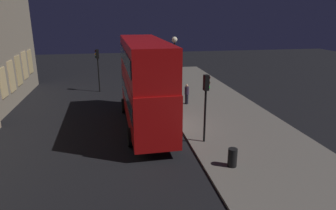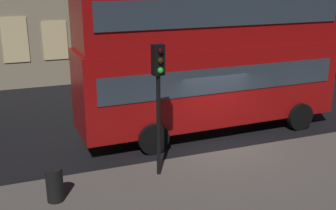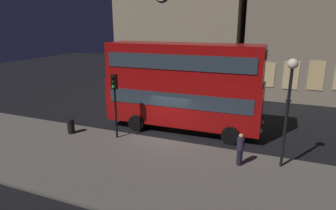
% 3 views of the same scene
% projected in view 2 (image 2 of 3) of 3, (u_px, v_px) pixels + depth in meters
% --- Properties ---
extents(ground_plane, '(80.00, 80.00, 0.00)m').
position_uv_depth(ground_plane, '(217.00, 145.00, 14.71)').
color(ground_plane, black).
extents(sidewalk_slab, '(44.00, 7.22, 0.12)m').
position_uv_depth(sidewalk_slab, '(293.00, 203.00, 10.84)').
color(sidewalk_slab, '#5B564F').
rests_on(sidewalk_slab, ground).
extents(double_decker_bus, '(10.11, 2.91, 5.64)m').
position_uv_depth(double_decker_bus, '(210.00, 51.00, 15.19)').
color(double_decker_bus, '#9E0C0C').
rests_on(double_decker_bus, ground).
extents(traffic_light_near_kerb, '(0.34, 0.38, 3.88)m').
position_uv_depth(traffic_light_near_kerb, '(158.00, 83.00, 11.48)').
color(traffic_light_near_kerb, black).
rests_on(traffic_light_near_kerb, sidewalk_slab).
extents(litter_bin, '(0.45, 0.45, 0.91)m').
position_uv_depth(litter_bin, '(55.00, 185.00, 10.72)').
color(litter_bin, black).
rests_on(litter_bin, sidewalk_slab).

